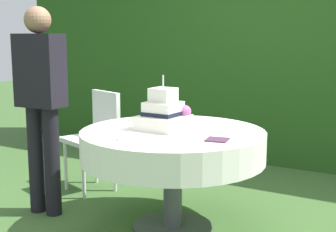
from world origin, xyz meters
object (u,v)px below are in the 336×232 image
(cake_table, at_px, (173,146))
(garden_chair, at_px, (97,131))
(serving_plate_near, at_px, (124,139))
(napkin_stack, at_px, (217,140))
(wedding_cake, at_px, (164,114))
(serving_plate_far, at_px, (216,124))
(serving_plate_left, at_px, (135,119))
(standing_person, at_px, (41,96))

(cake_table, relative_size, garden_chair, 1.47)
(serving_plate_near, xyz_separation_m, napkin_stack, (0.53, 0.29, -0.00))
(cake_table, height_order, garden_chair, garden_chair)
(cake_table, distance_m, wedding_cake, 0.23)
(cake_table, bearing_deg, serving_plate_near, -106.21)
(napkin_stack, bearing_deg, garden_chair, 158.54)
(wedding_cake, distance_m, serving_plate_near, 0.44)
(serving_plate_far, relative_size, serving_plate_left, 0.93)
(serving_plate_far, relative_size, garden_chair, 0.12)
(serving_plate_left, bearing_deg, serving_plate_far, 11.75)
(serving_plate_far, height_order, serving_plate_left, same)
(napkin_stack, bearing_deg, standing_person, -175.34)
(serving_plate_far, bearing_deg, garden_chair, 175.30)
(cake_table, relative_size, napkin_stack, 9.55)
(serving_plate_near, bearing_deg, cake_table, 73.79)
(serving_plate_far, bearing_deg, serving_plate_near, -111.99)
(napkin_stack, distance_m, garden_chair, 1.56)
(cake_table, height_order, serving_plate_near, serving_plate_near)
(wedding_cake, xyz_separation_m, serving_plate_near, (-0.05, -0.42, -0.10))
(cake_table, relative_size, serving_plate_left, 11.36)
(serving_plate_left, xyz_separation_m, standing_person, (-0.55, -0.45, 0.20))
(wedding_cake, xyz_separation_m, serving_plate_left, (-0.39, 0.19, -0.10))
(wedding_cake, bearing_deg, standing_person, -164.93)
(napkin_stack, bearing_deg, serving_plate_far, 115.41)
(serving_plate_left, xyz_separation_m, garden_chair, (-0.57, 0.23, -0.19))
(serving_plate_near, bearing_deg, garden_chair, 137.03)
(serving_plate_near, distance_m, napkin_stack, 0.60)
(serving_plate_near, relative_size, serving_plate_far, 0.99)
(serving_plate_near, distance_m, serving_plate_far, 0.81)
(wedding_cake, bearing_deg, napkin_stack, -16.02)
(cake_table, xyz_separation_m, standing_person, (-1.01, -0.25, 0.32))
(serving_plate_near, xyz_separation_m, garden_chair, (-0.92, 0.85, -0.19))
(serving_plate_left, height_order, standing_person, standing_person)
(garden_chair, distance_m, standing_person, 0.79)
(cake_table, relative_size, standing_person, 0.82)
(wedding_cake, height_order, serving_plate_left, wedding_cake)
(serving_plate_left, xyz_separation_m, napkin_stack, (0.87, -0.33, -0.00))
(wedding_cake, distance_m, napkin_stack, 0.51)
(serving_plate_near, height_order, garden_chair, garden_chair)
(napkin_stack, bearing_deg, cake_table, 161.84)
(cake_table, height_order, serving_plate_far, serving_plate_far)
(serving_plate_far, bearing_deg, wedding_cake, -128.01)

